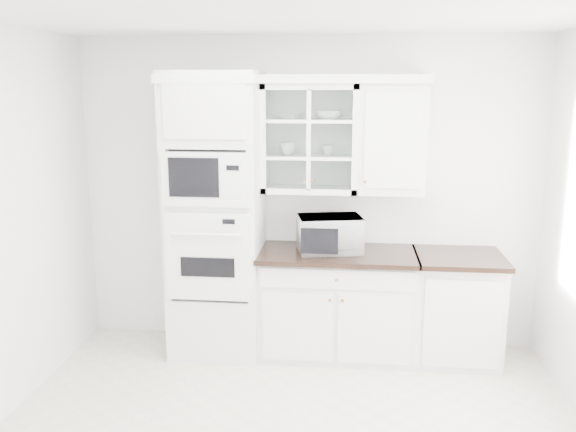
# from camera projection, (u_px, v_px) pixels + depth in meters

# --- Properties ---
(room_shell) EXTENTS (4.00, 3.50, 2.70)m
(room_shell) POSITION_uv_depth(u_px,v_px,m) (293.00, 165.00, 3.98)
(room_shell) COLOR white
(room_shell) RESTS_ON ground
(oven_column) EXTENTS (0.76, 0.68, 2.40)m
(oven_column) POSITION_uv_depth(u_px,v_px,m) (216.00, 217.00, 5.14)
(oven_column) COLOR white
(oven_column) RESTS_ON ground
(base_cabinet_run) EXTENTS (1.32, 0.67, 0.92)m
(base_cabinet_run) POSITION_uv_depth(u_px,v_px,m) (337.00, 302.00, 5.22)
(base_cabinet_run) COLOR white
(base_cabinet_run) RESTS_ON ground
(extra_base_cabinet) EXTENTS (0.72, 0.67, 0.92)m
(extra_base_cabinet) POSITION_uv_depth(u_px,v_px,m) (456.00, 307.00, 5.12)
(extra_base_cabinet) COLOR white
(extra_base_cabinet) RESTS_ON ground
(upper_cabinet_glass) EXTENTS (0.80, 0.33, 0.90)m
(upper_cabinet_glass) POSITION_uv_depth(u_px,v_px,m) (310.00, 138.00, 5.08)
(upper_cabinet_glass) COLOR white
(upper_cabinet_glass) RESTS_ON room_shell
(upper_cabinet_solid) EXTENTS (0.55, 0.33, 0.90)m
(upper_cabinet_solid) POSITION_uv_depth(u_px,v_px,m) (392.00, 139.00, 5.01)
(upper_cabinet_solid) COLOR white
(upper_cabinet_solid) RESTS_ON room_shell
(crown_molding) EXTENTS (2.14, 0.38, 0.07)m
(crown_molding) POSITION_uv_depth(u_px,v_px,m) (297.00, 79.00, 4.97)
(crown_molding) COLOR white
(crown_molding) RESTS_ON room_shell
(countertop_microwave) EXTENTS (0.60, 0.53, 0.30)m
(countertop_microwave) POSITION_uv_depth(u_px,v_px,m) (329.00, 234.00, 5.10)
(countertop_microwave) COLOR white
(countertop_microwave) RESTS_ON base_cabinet_run
(bowl_a) EXTENTS (0.24, 0.24, 0.05)m
(bowl_a) POSITION_uv_depth(u_px,v_px,m) (290.00, 116.00, 5.04)
(bowl_a) COLOR white
(bowl_a) RESTS_ON upper_cabinet_glass
(bowl_b) EXTENTS (0.24, 0.24, 0.07)m
(bowl_b) POSITION_uv_depth(u_px,v_px,m) (328.00, 115.00, 5.02)
(bowl_b) COLOR white
(bowl_b) RESTS_ON upper_cabinet_glass
(cup_a) EXTENTS (0.15, 0.15, 0.10)m
(cup_a) POSITION_uv_depth(u_px,v_px,m) (288.00, 149.00, 5.14)
(cup_a) COLOR white
(cup_a) RESTS_ON upper_cabinet_glass
(cup_b) EXTENTS (0.11, 0.11, 0.09)m
(cup_b) POSITION_uv_depth(u_px,v_px,m) (327.00, 150.00, 5.11)
(cup_b) COLOR white
(cup_b) RESTS_ON upper_cabinet_glass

